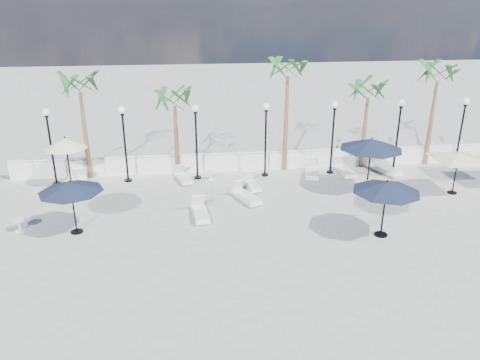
{
  "coord_description": "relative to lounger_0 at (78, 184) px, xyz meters",
  "views": [
    {
      "loc": [
        -3.93,
        -16.0,
        8.73
      ],
      "look_at": [
        -1.8,
        2.23,
        1.5
      ],
      "focal_mm": 35.0,
      "sensor_mm": 36.0,
      "label": 1
    }
  ],
  "objects": [
    {
      "name": "lounger_5",
      "position": [
        11.72,
        0.5,
        -0.01
      ],
      "size": [
        1.06,
        2.08,
        0.75
      ],
      "rotation": [
        0.0,
        0.0,
        -0.22
      ],
      "color": "white",
      "rests_on": "ground"
    },
    {
      "name": "ground",
      "position": [
        9.3,
        -5.72,
        -0.26
      ],
      "size": [
        100.0,
        100.0,
        0.0
      ],
      "primitive_type": "plane",
      "color": "gray",
      "rests_on": "ground"
    },
    {
      "name": "lamppost_1",
      "position": [
        2.3,
        0.78,
        2.23
      ],
      "size": [
        0.36,
        0.36,
        3.84
      ],
      "color": "black",
      "rests_on": "ground"
    },
    {
      "name": "lamppost_5",
      "position": [
        16.3,
        0.78,
        2.23
      ],
      "size": [
        0.36,
        0.36,
        3.84
      ],
      "color": "black",
      "rests_on": "ground"
    },
    {
      "name": "parasol_navy_right",
      "position": [
        12.74,
        -6.21,
        1.78
      ],
      "size": [
        2.6,
        2.6,
        2.33
      ],
      "color": "black",
      "rests_on": "ground"
    },
    {
      "name": "parasol_cream_small",
      "position": [
        -0.42,
        0.48,
        1.91
      ],
      "size": [
        2.07,
        2.07,
        2.54
      ],
      "color": "black",
      "rests_on": "ground"
    },
    {
      "name": "palm_0",
      "position": [
        0.3,
        1.58,
        4.27
      ],
      "size": [
        2.6,
        2.6,
        5.5
      ],
      "color": "brown",
      "rests_on": "ground"
    },
    {
      "name": "lounger_3",
      "position": [
        5.78,
        -3.78,
        -0.03
      ],
      "size": [
        0.77,
        1.89,
        0.69
      ],
      "rotation": [
        0.0,
        0.0,
        0.09
      ],
      "color": "white",
      "rests_on": "ground"
    },
    {
      "name": "parasol_cream_sq_a",
      "position": [
        17.78,
        -2.56,
        1.72
      ],
      "size": [
        4.37,
        4.37,
        2.15
      ],
      "color": "black",
      "rests_on": "ground"
    },
    {
      "name": "palm_1",
      "position": [
        4.8,
        1.58,
        3.49
      ],
      "size": [
        2.6,
        2.6,
        4.7
      ],
      "color": "brown",
      "rests_on": "ground"
    },
    {
      "name": "palm_3",
      "position": [
        14.8,
        1.58,
        3.69
      ],
      "size": [
        2.6,
        2.6,
        4.9
      ],
      "color": "brown",
      "rests_on": "ground"
    },
    {
      "name": "lamppost_6",
      "position": [
        19.8,
        0.78,
        2.23
      ],
      "size": [
        0.36,
        0.36,
        3.84
      ],
      "color": "black",
      "rests_on": "ground"
    },
    {
      "name": "side_table_0",
      "position": [
        -1.4,
        -4.23,
        0.06
      ],
      "size": [
        0.54,
        0.54,
        0.52
      ],
      "color": "white",
      "rests_on": "ground"
    },
    {
      "name": "lounger_4",
      "position": [
        7.92,
        -2.28,
        -0.02
      ],
      "size": [
        1.33,
        2.03,
        0.73
      ],
      "rotation": [
        0.0,
        0.0,
        0.4
      ],
      "color": "white",
      "rests_on": "ground"
    },
    {
      "name": "parasol_navy_left",
      "position": [
        0.85,
        -4.58,
        1.68
      ],
      "size": [
        2.49,
        2.49,
        2.2
      ],
      "color": "black",
      "rests_on": "ground"
    },
    {
      "name": "parasol_navy_mid",
      "position": [
        13.82,
        -1.83,
        2.08
      ],
      "size": [
        2.97,
        2.97,
        2.66
      ],
      "color": "black",
      "rests_on": "ground"
    },
    {
      "name": "lounger_0",
      "position": [
        0.0,
        0.0,
        0.0
      ],
      "size": [
        0.85,
        2.13,
        0.78
      ],
      "rotation": [
        0.0,
        0.0,
        0.08
      ],
      "color": "white",
      "rests_on": "ground"
    },
    {
      "name": "lamppost_2",
      "position": [
        5.8,
        0.78,
        2.23
      ],
      "size": [
        0.36,
        0.36,
        3.84
      ],
      "color": "black",
      "rests_on": "ground"
    },
    {
      "name": "lamppost_3",
      "position": [
        9.3,
        0.78,
        2.23
      ],
      "size": [
        0.36,
        0.36,
        3.84
      ],
      "color": "black",
      "rests_on": "ground"
    },
    {
      "name": "palm_2",
      "position": [
        10.5,
        1.58,
        4.85
      ],
      "size": [
        2.6,
        2.6,
        6.1
      ],
      "color": "brown",
      "rests_on": "ground"
    },
    {
      "name": "lamppost_4",
      "position": [
        12.8,
        0.78,
        2.23
      ],
      "size": [
        0.36,
        0.36,
        3.84
      ],
      "color": "black",
      "rests_on": "ground"
    },
    {
      "name": "side_table_1",
      "position": [
        6.48,
        0.48,
        0.01
      ],
      "size": [
        0.46,
        0.46,
        0.45
      ],
      "color": "white",
      "rests_on": "ground"
    },
    {
      "name": "side_table_2",
      "position": [
        13.96,
        -2.06,
        0.09
      ],
      "size": [
        0.6,
        0.6,
        0.58
      ],
      "color": "white",
      "rests_on": "ground"
    },
    {
      "name": "balustrade",
      "position": [
        9.3,
        1.78,
        0.21
      ],
      "size": [
        26.0,
        0.3,
        1.01
      ],
      "color": "silver",
      "rests_on": "ground"
    },
    {
      "name": "lounger_1",
      "position": [
        5.08,
        0.49,
        -0.05
      ],
      "size": [
        0.98,
        1.77,
        0.63
      ],
      "rotation": [
        0.0,
        0.0,
        0.28
      ],
      "color": "white",
      "rests_on": "ground"
    },
    {
      "name": "lounger_6",
      "position": [
        13.52,
        0.5,
        -0.01
      ],
      "size": [
        0.68,
        1.98,
        0.74
      ],
      "rotation": [
        0.0,
        0.0,
        0.02
      ],
      "color": "white",
      "rests_on": "ground"
    },
    {
      "name": "lamppost_0",
      "position": [
        -1.2,
        0.78,
        2.23
      ],
      "size": [
        0.36,
        0.36,
        3.84
      ],
      "color": "black",
      "rests_on": "ground"
    },
    {
      "name": "palm_4",
      "position": [
        18.5,
        1.58,
        4.47
      ],
      "size": [
        2.6,
        2.6,
        5.7
      ],
      "color": "brown",
      "rests_on": "ground"
    },
    {
      "name": "lounger_2",
      "position": [
        8.4,
        -0.82,
        -0.05
      ],
      "size": [
        0.78,
        1.73,
        0.62
      ],
      "rotation": [
        0.0,
        0.0,
        0.15
      ],
      "color": "white",
      "rests_on": "ground"
    },
    {
      "name": "lounger_7",
      "position": [
        15.67,
        0.5,
        0.01
      ],
      "size": [
        1.43,
        2.23,
        0.8
      ],
      "rotation": [
        0.0,
        0.0,
        0.38
      ],
      "color": "white",
      "rests_on": "ground"
    }
  ]
}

